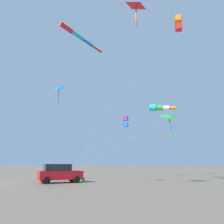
# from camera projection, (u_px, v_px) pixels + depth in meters

# --- Properties ---
(parked_car) EXTENTS (4.56, 4.04, 1.85)m
(parked_car) POSITION_uv_depth(u_px,v_px,m) (60.00, 173.00, 21.73)
(parked_car) COLOR red
(parked_car) RESTS_ON ground_plane
(cooler_box) EXTENTS (0.62, 0.42, 0.42)m
(cooler_box) POSITION_uv_depth(u_px,v_px,m) (82.00, 179.00, 24.03)
(cooler_box) COLOR green
(cooler_box) RESTS_ON ground_plane
(person_child_green_jacket) EXTENTS (0.45, 0.45, 1.26)m
(person_child_green_jacket) POSITION_uv_depth(u_px,v_px,m) (55.00, 174.00, 26.47)
(person_child_green_jacket) COLOR #8E6B9E
(person_child_green_jacket) RESTS_ON ground_plane
(kite_delta_white_trailing) EXTENTS (2.87, 10.37, 20.88)m
(kite_delta_white_trailing) POSITION_uv_depth(u_px,v_px,m) (136.00, 6.00, 25.77)
(kite_delta_white_trailing) COLOR red
(kite_delta_white_trailing) RESTS_ON ground_plane
(kite_windsock_long_streamer_right) EXTENTS (6.71, 15.55, 9.46)m
(kite_windsock_long_streamer_right) POSITION_uv_depth(u_px,v_px,m) (159.00, 108.00, 27.41)
(kite_windsock_long_streamer_right) COLOR #1EB7C6
(kite_windsock_long_streamer_right) RESTS_ON ground_plane
(kite_box_rainbow_low_near) EXTENTS (9.68, 6.62, 9.13)m
(kite_box_rainbow_low_near) POSITION_uv_depth(u_px,v_px,m) (126.00, 122.00, 33.18)
(kite_box_rainbow_low_near) COLOR purple
(kite_box_rainbow_low_near) RESTS_ON ground_plane
(kite_delta_green_low_center) EXTENTS (4.83, 13.93, 7.85)m
(kite_delta_green_low_center) POSITION_uv_depth(u_px,v_px,m) (169.00, 117.00, 25.19)
(kite_delta_green_low_center) COLOR green
(kite_delta_green_low_center) RESTS_ON ground_plane
(kite_box_blue_topmost) EXTENTS (3.68, 13.94, 16.19)m
(kite_box_blue_topmost) POSITION_uv_depth(u_px,v_px,m) (178.00, 24.00, 21.13)
(kite_box_blue_topmost) COLOR orange
(kite_box_blue_topmost) RESTS_ON ground_plane
(kite_delta_checkered_midright) EXTENTS (8.14, 8.78, 9.40)m
(kite_delta_checkered_midright) POSITION_uv_depth(u_px,v_px,m) (59.00, 88.00, 20.69)
(kite_delta_checkered_midright) COLOR blue
(kite_delta_checkered_midright) RESTS_ON ground_plane
(kite_windsock_small_distant) EXTENTS (18.02, 6.96, 21.64)m
(kite_windsock_small_distant) POSITION_uv_depth(u_px,v_px,m) (76.00, 35.00, 32.15)
(kite_windsock_small_distant) COLOR red
(kite_windsock_small_distant) RESTS_ON ground_plane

